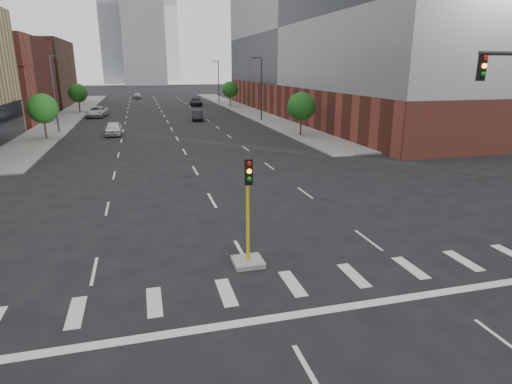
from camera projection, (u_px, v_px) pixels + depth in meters
name	position (u px, v px, depth m)	size (l,w,h in m)	color
sidewalk_left_far	(73.00, 113.00, 73.89)	(5.00, 92.00, 0.15)	gray
sidewalk_right_far	(242.00, 109.00, 81.35)	(5.00, 92.00, 0.15)	gray
building_left_far_b	(15.00, 73.00, 85.66)	(20.00, 24.00, 13.00)	brown
building_right_main	(349.00, 46.00, 68.91)	(24.00, 70.00, 22.00)	brown
tower_left	(123.00, 7.00, 201.17)	(22.00, 22.00, 70.00)	#B2B7BC
tower_right	(157.00, 8.00, 241.32)	(20.00, 20.00, 80.00)	#B2B7BC
tower_mid	(143.00, 33.00, 188.27)	(18.00, 18.00, 44.00)	slate
median_traffic_signal	(248.00, 242.00, 17.08)	(1.20, 1.20, 4.40)	#999993
streetlight_right_a	(261.00, 87.00, 61.96)	(1.60, 0.22, 9.07)	#2D2D30
streetlight_right_b	(218.00, 80.00, 94.40)	(1.60, 0.22, 9.07)	#2D2D30
streetlight_left	(55.00, 91.00, 50.65)	(1.60, 0.22, 9.07)	#2D2D30
tree_left_near	(43.00, 109.00, 46.32)	(3.20, 3.20, 4.85)	#382619
tree_left_far	(78.00, 93.00, 74.13)	(3.20, 3.20, 4.85)	#382619
tree_right_near	(301.00, 107.00, 48.65)	(3.20, 3.20, 4.85)	#382619
tree_right_far	(230.00, 90.00, 85.73)	(3.20, 3.20, 4.85)	#382619
car_near_left	(114.00, 128.00, 50.20)	(1.85, 4.61, 1.57)	silver
car_mid_right	(197.00, 115.00, 64.18)	(1.58, 4.52, 1.49)	black
car_far_left	(97.00, 112.00, 68.46)	(2.75, 5.96, 1.66)	silver
car_deep_right	(196.00, 102.00, 88.54)	(2.35, 5.79, 1.68)	black
car_distant	(137.00, 96.00, 108.59)	(1.82, 4.54, 1.55)	#A9AAAE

